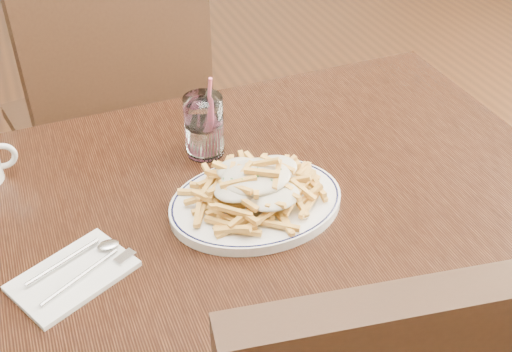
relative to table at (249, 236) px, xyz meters
name	(u,v)px	position (x,y,z in m)	size (l,w,h in m)	color
table	(249,236)	(0.00, 0.00, 0.00)	(1.20, 0.80, 0.75)	black
chair_far	(114,111)	(-0.12, 0.70, -0.10)	(0.54, 0.54, 1.01)	black
fries_plate	(256,203)	(0.01, -0.02, 0.09)	(0.37, 0.34, 0.02)	white
loaded_fries	(256,182)	(0.01, -0.02, 0.14)	(0.26, 0.22, 0.07)	gold
napkin	(73,276)	(-0.32, -0.07, 0.08)	(0.18, 0.12, 0.01)	silver
cutlery	(71,270)	(-0.32, -0.06, 0.09)	(0.17, 0.14, 0.01)	silver
water_glass	(204,129)	(-0.02, 0.18, 0.13)	(0.08, 0.08, 0.17)	white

